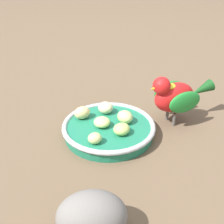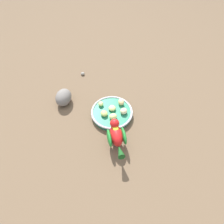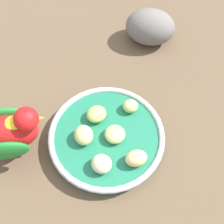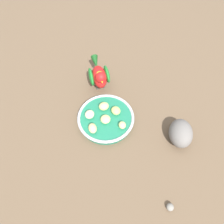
{
  "view_description": "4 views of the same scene",
  "coord_description": "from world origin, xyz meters",
  "px_view_note": "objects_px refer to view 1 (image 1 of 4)",
  "views": [
    {
      "loc": [
        -0.48,
        0.18,
        0.37
      ],
      "look_at": [
        0.02,
        -0.03,
        0.06
      ],
      "focal_mm": 48.26,
      "sensor_mm": 36.0,
      "label": 1
    },
    {
      "loc": [
        -0.07,
        -0.57,
        0.73
      ],
      "look_at": [
        0.02,
        -0.05,
        0.05
      ],
      "focal_mm": 30.18,
      "sensor_mm": 36.0,
      "label": 2
    },
    {
      "loc": [
        0.27,
        -0.05,
        0.54
      ],
      "look_at": [
        -0.0,
        -0.01,
        0.06
      ],
      "focal_mm": 53.29,
      "sensor_mm": 36.0,
      "label": 3
    },
    {
      "loc": [
        0.08,
        0.34,
        0.62
      ],
      "look_at": [
        -0.0,
        -0.02,
        0.05
      ],
      "focal_mm": 31.95,
      "sensor_mm": 36.0,
      "label": 4
    }
  ],
  "objects_px": {
    "parrot": "(175,95)",
    "rock_large": "(92,217)",
    "apple_piece_1": "(95,138)",
    "apple_piece_4": "(102,122)",
    "apple_piece_5": "(82,113)",
    "apple_piece_0": "(125,117)",
    "feeding_bowl": "(109,129)",
    "apple_piece_3": "(122,129)",
    "apple_piece_2": "(105,108)"
  },
  "relations": [
    {
      "from": "apple_piece_3",
      "to": "rock_large",
      "type": "xyz_separation_m",
      "value": [
        -0.19,
        0.13,
        0.0
      ]
    },
    {
      "from": "apple_piece_3",
      "to": "parrot",
      "type": "distance_m",
      "value": 0.15
    },
    {
      "from": "apple_piece_3",
      "to": "feeding_bowl",
      "type": "bearing_deg",
      "value": 17.8
    },
    {
      "from": "parrot",
      "to": "rock_large",
      "type": "xyz_separation_m",
      "value": [
        -0.22,
        0.28,
        -0.03
      ]
    },
    {
      "from": "rock_large",
      "to": "apple_piece_0",
      "type": "bearing_deg",
      "value": -34.98
    },
    {
      "from": "apple_piece_3",
      "to": "parrot",
      "type": "xyz_separation_m",
      "value": [
        0.03,
        -0.15,
        0.03
      ]
    },
    {
      "from": "apple_piece_4",
      "to": "apple_piece_3",
      "type": "bearing_deg",
      "value": -147.98
    },
    {
      "from": "apple_piece_1",
      "to": "apple_piece_5",
      "type": "xyz_separation_m",
      "value": [
        0.1,
        -0.01,
        0.0
      ]
    },
    {
      "from": "apple_piece_5",
      "to": "parrot",
      "type": "height_order",
      "value": "parrot"
    },
    {
      "from": "feeding_bowl",
      "to": "apple_piece_0",
      "type": "height_order",
      "value": "apple_piece_0"
    },
    {
      "from": "apple_piece_4",
      "to": "rock_large",
      "type": "relative_size",
      "value": 0.35
    },
    {
      "from": "apple_piece_0",
      "to": "apple_piece_1",
      "type": "relative_size",
      "value": 1.33
    },
    {
      "from": "apple_piece_4",
      "to": "apple_piece_5",
      "type": "relative_size",
      "value": 0.97
    },
    {
      "from": "apple_piece_0",
      "to": "apple_piece_2",
      "type": "bearing_deg",
      "value": 23.3
    },
    {
      "from": "feeding_bowl",
      "to": "rock_large",
      "type": "relative_size",
      "value": 2.0
    },
    {
      "from": "apple_piece_4",
      "to": "parrot",
      "type": "distance_m",
      "value": 0.18
    },
    {
      "from": "apple_piece_4",
      "to": "apple_piece_5",
      "type": "height_order",
      "value": "apple_piece_5"
    },
    {
      "from": "parrot",
      "to": "apple_piece_5",
      "type": "bearing_deg",
      "value": -17.9
    },
    {
      "from": "parrot",
      "to": "apple_piece_0",
      "type": "bearing_deg",
      "value": -4.44
    },
    {
      "from": "parrot",
      "to": "rock_large",
      "type": "bearing_deg",
      "value": 36.76
    },
    {
      "from": "apple_piece_3",
      "to": "apple_piece_5",
      "type": "height_order",
      "value": "apple_piece_5"
    },
    {
      "from": "feeding_bowl",
      "to": "parrot",
      "type": "height_order",
      "value": "parrot"
    },
    {
      "from": "apple_piece_0",
      "to": "apple_piece_2",
      "type": "height_order",
      "value": "same"
    },
    {
      "from": "apple_piece_2",
      "to": "apple_piece_5",
      "type": "bearing_deg",
      "value": 91.59
    },
    {
      "from": "apple_piece_1",
      "to": "parrot",
      "type": "distance_m",
      "value": 0.21
    },
    {
      "from": "apple_piece_2",
      "to": "apple_piece_4",
      "type": "relative_size",
      "value": 0.97
    },
    {
      "from": "apple_piece_0",
      "to": "apple_piece_2",
      "type": "distance_m",
      "value": 0.06
    },
    {
      "from": "apple_piece_1",
      "to": "parrot",
      "type": "bearing_deg",
      "value": -79.11
    },
    {
      "from": "apple_piece_5",
      "to": "apple_piece_1",
      "type": "bearing_deg",
      "value": 175.84
    },
    {
      "from": "apple_piece_4",
      "to": "apple_piece_5",
      "type": "distance_m",
      "value": 0.06
    },
    {
      "from": "apple_piece_3",
      "to": "apple_piece_5",
      "type": "bearing_deg",
      "value": 30.74
    },
    {
      "from": "feeding_bowl",
      "to": "apple_piece_0",
      "type": "xyz_separation_m",
      "value": [
        -0.0,
        -0.04,
        0.02
      ]
    },
    {
      "from": "apple_piece_2",
      "to": "apple_piece_3",
      "type": "distance_m",
      "value": 0.09
    },
    {
      "from": "feeding_bowl",
      "to": "rock_large",
      "type": "xyz_separation_m",
      "value": [
        -0.23,
        0.12,
        0.02
      ]
    },
    {
      "from": "apple_piece_5",
      "to": "rock_large",
      "type": "bearing_deg",
      "value": 164.39
    },
    {
      "from": "parrot",
      "to": "rock_large",
      "type": "distance_m",
      "value": 0.36
    },
    {
      "from": "apple_piece_1",
      "to": "rock_large",
      "type": "xyz_separation_m",
      "value": [
        -0.18,
        0.07,
        0.0
      ]
    },
    {
      "from": "apple_piece_1",
      "to": "apple_piece_5",
      "type": "height_order",
      "value": "apple_piece_5"
    },
    {
      "from": "feeding_bowl",
      "to": "apple_piece_3",
      "type": "bearing_deg",
      "value": -162.2
    },
    {
      "from": "apple_piece_1",
      "to": "apple_piece_3",
      "type": "xyz_separation_m",
      "value": [
        0.01,
        -0.06,
        0.0
      ]
    },
    {
      "from": "apple_piece_0",
      "to": "apple_piece_4",
      "type": "height_order",
      "value": "apple_piece_0"
    },
    {
      "from": "apple_piece_0",
      "to": "apple_piece_5",
      "type": "bearing_deg",
      "value": 56.42
    },
    {
      "from": "apple_piece_4",
      "to": "apple_piece_5",
      "type": "bearing_deg",
      "value": 29.61
    },
    {
      "from": "apple_piece_2",
      "to": "apple_piece_5",
      "type": "xyz_separation_m",
      "value": [
        -0.0,
        0.06,
        0.0
      ]
    },
    {
      "from": "feeding_bowl",
      "to": "parrot",
      "type": "relative_size",
      "value": 1.18
    },
    {
      "from": "apple_piece_0",
      "to": "apple_piece_1",
      "type": "xyz_separation_m",
      "value": [
        -0.05,
        0.09,
        -0.0
      ]
    },
    {
      "from": "apple_piece_3",
      "to": "rock_large",
      "type": "relative_size",
      "value": 0.36
    },
    {
      "from": "apple_piece_1",
      "to": "apple_piece_3",
      "type": "bearing_deg",
      "value": -82.22
    },
    {
      "from": "apple_piece_0",
      "to": "apple_piece_4",
      "type": "bearing_deg",
      "value": 85.31
    },
    {
      "from": "apple_piece_1",
      "to": "apple_piece_4",
      "type": "bearing_deg",
      "value": -34.57
    }
  ]
}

